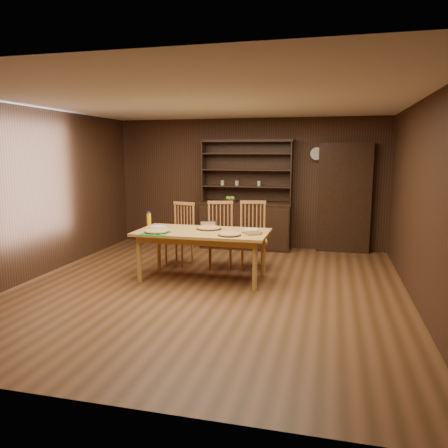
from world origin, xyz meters
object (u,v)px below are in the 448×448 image
(chair_left, at_px, (181,231))
(chair_center, at_px, (220,232))
(chair_right, at_px, (253,232))
(china_hutch, at_px, (246,219))
(dining_table, at_px, (202,236))
(juice_bottle, at_px, (149,219))

(chair_left, xyz_separation_m, chair_center, (0.70, 0.00, 0.02))
(chair_left, xyz_separation_m, chair_right, (1.25, 0.06, 0.03))
(china_hutch, xyz_separation_m, chair_center, (-0.15, -1.48, -0.01))
(chair_left, bearing_deg, china_hutch, 74.26)
(chair_right, bearing_deg, dining_table, -136.03)
(chair_left, distance_m, juice_bottle, 0.71)
(dining_table, relative_size, chair_left, 1.86)
(chair_center, xyz_separation_m, juice_bottle, (-1.06, -0.55, 0.26))
(china_hutch, distance_m, chair_center, 1.49)
(chair_right, bearing_deg, chair_center, 174.62)
(chair_right, xyz_separation_m, juice_bottle, (-1.61, -0.61, 0.26))
(dining_table, relative_size, chair_center, 1.80)
(china_hutch, distance_m, chair_left, 1.71)
(chair_left, height_order, juice_bottle, chair_left)
(china_hutch, height_order, chair_left, china_hutch)
(dining_table, xyz_separation_m, chair_right, (0.61, 0.89, -0.08))
(dining_table, xyz_separation_m, juice_bottle, (-0.99, 0.28, 0.18))
(juice_bottle, bearing_deg, dining_table, -15.86)
(chair_left, height_order, chair_center, chair_center)
(china_hutch, relative_size, dining_table, 1.09)
(chair_left, distance_m, chair_center, 0.70)
(chair_center, distance_m, chair_right, 0.55)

